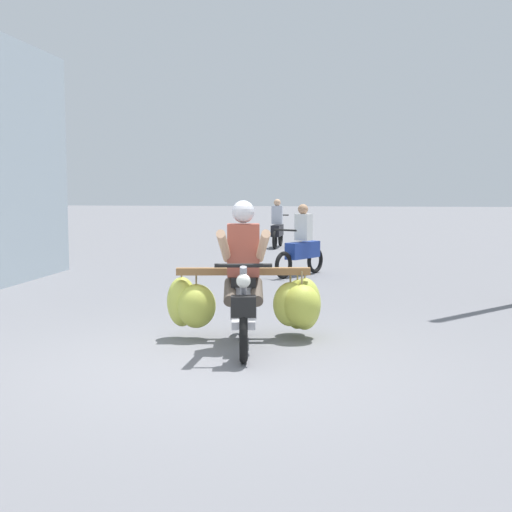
{
  "coord_description": "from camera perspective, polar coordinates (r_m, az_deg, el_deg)",
  "views": [
    {
      "loc": [
        1.35,
        -6.4,
        1.71
      ],
      "look_at": [
        0.24,
        1.82,
        0.9
      ],
      "focal_mm": 49.0,
      "sensor_mm": 36.0,
      "label": 1
    }
  ],
  "objects": [
    {
      "name": "motorbike_distant_ahead_left",
      "position": [
        13.67,
        3.78,
        0.76
      ],
      "size": [
        0.91,
        1.45,
        1.4
      ],
      "color": "black",
      "rests_on": "ground"
    },
    {
      "name": "motorbike_main_loaded",
      "position": [
        7.76,
        -0.1,
        -3.41
      ],
      "size": [
        1.78,
        1.89,
        1.58
      ],
      "color": "black",
      "rests_on": "ground"
    },
    {
      "name": "motorbike_distant_ahead_right",
      "position": [
        20.04,
        1.75,
        2.29
      ],
      "size": [
        0.5,
        1.62,
        1.4
      ],
      "color": "black",
      "rests_on": "ground"
    },
    {
      "name": "ground_plane",
      "position": [
        6.76,
        -4.14,
        -9.08
      ],
      "size": [
        120.0,
        120.0,
        0.0
      ],
      "primitive_type": "plane",
      "color": "slate"
    }
  ]
}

